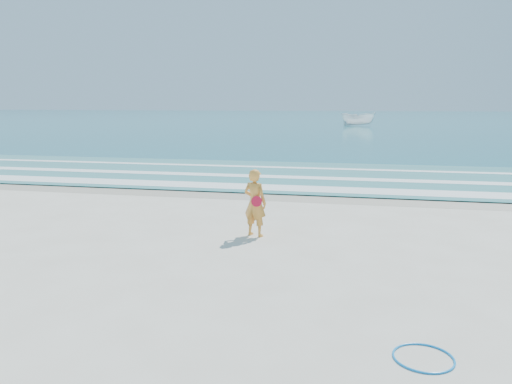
# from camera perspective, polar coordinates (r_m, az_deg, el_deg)

# --- Properties ---
(ground) EXTENTS (400.00, 400.00, 0.00)m
(ground) POSITION_cam_1_polar(r_m,az_deg,el_deg) (10.02, -9.04, -9.46)
(ground) COLOR silver
(ground) RESTS_ON ground
(wet_sand) EXTENTS (400.00, 2.40, 0.00)m
(wet_sand) POSITION_cam_1_polar(r_m,az_deg,el_deg) (18.42, 1.10, -0.29)
(wet_sand) COLOR #B2A893
(wet_sand) RESTS_ON ground
(ocean) EXTENTS (400.00, 190.00, 0.04)m
(ocean) POSITION_cam_1_polar(r_m,az_deg,el_deg) (113.88, 10.57, 8.33)
(ocean) COLOR #19727F
(ocean) RESTS_ON ground
(shallow) EXTENTS (400.00, 10.00, 0.01)m
(shallow) POSITION_cam_1_polar(r_m,az_deg,el_deg) (23.28, 3.48, 2.00)
(shallow) COLOR #59B7AD
(shallow) RESTS_ON ocean
(foam_near) EXTENTS (400.00, 1.40, 0.01)m
(foam_near) POSITION_cam_1_polar(r_m,az_deg,el_deg) (19.67, 1.83, 0.53)
(foam_near) COLOR white
(foam_near) RESTS_ON shallow
(foam_mid) EXTENTS (400.00, 0.90, 0.01)m
(foam_mid) POSITION_cam_1_polar(r_m,az_deg,el_deg) (22.49, 3.16, 1.74)
(foam_mid) COLOR white
(foam_mid) RESTS_ON shallow
(foam_far) EXTENTS (400.00, 0.60, 0.01)m
(foam_far) POSITION_cam_1_polar(r_m,az_deg,el_deg) (25.73, 4.33, 2.79)
(foam_far) COLOR white
(foam_far) RESTS_ON shallow
(hoop) EXTENTS (0.84, 0.84, 0.03)m
(hoop) POSITION_cam_1_polar(r_m,az_deg,el_deg) (7.31, 18.59, -17.51)
(hoop) COLOR #0C87E2
(hoop) RESTS_ON ground
(boat) EXTENTS (5.49, 3.54, 1.99)m
(boat) POSITION_cam_1_polar(r_m,az_deg,el_deg) (74.77, 11.60, 8.19)
(boat) COLOR white
(boat) RESTS_ON ocean
(woman) EXTENTS (0.73, 0.60, 1.72)m
(woman) POSITION_cam_1_polar(r_m,az_deg,el_deg) (12.56, -0.11, -1.24)
(woman) COLOR orange
(woman) RESTS_ON ground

